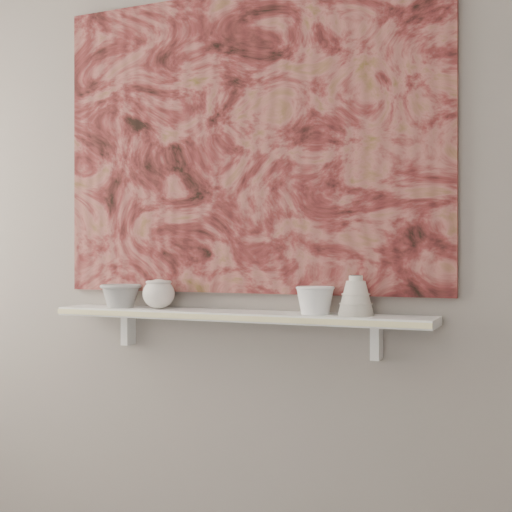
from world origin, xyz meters
The scene contains 11 objects.
wall_back centered at (0.00, 1.60, 1.35)m, with size 3.60×3.60×0.00m, color gray.
shelf centered at (0.00, 1.51, 0.92)m, with size 1.40×0.18×0.03m, color white.
shelf_stripe centered at (0.00, 1.41, 0.92)m, with size 1.40×0.01×0.02m, color beige.
bracket_left centered at (-0.49, 1.57, 0.84)m, with size 0.03×0.06×0.12m, color white.
bracket_right centered at (0.49, 1.57, 0.84)m, with size 0.03×0.06×0.12m, color white.
painting centered at (0.00, 1.59, 1.54)m, with size 1.50×0.03×1.10m, color maroon.
house_motif centered at (0.45, 1.57, 1.23)m, with size 0.09×0.00×0.08m, color black.
bowl_grey centered at (-0.48, 1.51, 0.98)m, with size 0.16×0.16×0.09m, color gray, non-canonical shape.
cup_cream centered at (-0.31, 1.51, 0.98)m, with size 0.12×0.12×0.11m, color silver, non-canonical shape.
bell_vessel centered at (0.44, 1.51, 1.00)m, with size 0.12×0.12×0.13m, color silver, non-canonical shape.
bowl_white centered at (0.30, 1.51, 0.98)m, with size 0.13×0.13×0.09m, color white, non-canonical shape.
Camera 1 is at (1.07, -0.76, 1.13)m, focal length 50.00 mm.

